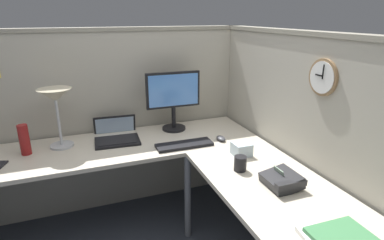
{
  "coord_description": "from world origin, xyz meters",
  "views": [
    {
      "loc": [
        -0.55,
        -1.8,
        1.68
      ],
      "look_at": [
        0.23,
        0.26,
        0.93
      ],
      "focal_mm": 29.37,
      "sensor_mm": 36.0,
      "label": 1
    }
  ],
  "objects": [
    {
      "name": "cubicle_wall_back",
      "position": [
        -0.36,
        0.87,
        0.79
      ],
      "size": [
        2.57,
        0.12,
        1.58
      ],
      "color": "#A8A393",
      "rests_on": "ground"
    },
    {
      "name": "desk",
      "position": [
        -0.15,
        -0.05,
        0.63
      ],
      "size": [
        2.35,
        2.15,
        0.73
      ],
      "color": "beige",
      "rests_on": "ground"
    },
    {
      "name": "tissue_box",
      "position": [
        0.5,
        -0.03,
        0.78
      ],
      "size": [
        0.12,
        0.12,
        0.09
      ],
      "primitive_type": "cube",
      "color": "silver",
      "rests_on": "desk"
    },
    {
      "name": "computer_mouse",
      "position": [
        0.48,
        0.26,
        0.75
      ],
      "size": [
        0.06,
        0.1,
        0.03
      ],
      "primitive_type": "ellipsoid",
      "color": "#38383D",
      "rests_on": "desk"
    },
    {
      "name": "desk_lamp_dome",
      "position": [
        -0.69,
        0.58,
        1.09
      ],
      "size": [
        0.24,
        0.24,
        0.44
      ],
      "color": "#B7BABF",
      "rests_on": "desk"
    },
    {
      "name": "keyboard",
      "position": [
        0.17,
        0.26,
        0.74
      ],
      "size": [
        0.43,
        0.15,
        0.02
      ],
      "primitive_type": "cube",
      "rotation": [
        0.0,
        0.0,
        -0.01
      ],
      "color": "black",
      "rests_on": "desk"
    },
    {
      "name": "monitor",
      "position": [
        0.21,
        0.64,
        1.02
      ],
      "size": [
        0.46,
        0.2,
        0.5
      ],
      "color": "black",
      "rests_on": "desk"
    },
    {
      "name": "laptop",
      "position": [
        -0.28,
        0.62,
        0.75
      ],
      "size": [
        0.36,
        0.4,
        0.22
      ],
      "color": "black",
      "rests_on": "desk"
    },
    {
      "name": "office_phone",
      "position": [
        0.5,
        -0.5,
        0.77
      ],
      "size": [
        0.19,
        0.21,
        0.11
      ],
      "color": "#232326",
      "rests_on": "desk"
    },
    {
      "name": "thermos_flask",
      "position": [
        -0.93,
        0.53,
        0.84
      ],
      "size": [
        0.07,
        0.07,
        0.22
      ],
      "primitive_type": "cylinder",
      "color": "maroon",
      "rests_on": "desk"
    },
    {
      "name": "coffee_mug",
      "position": [
        0.37,
        -0.23,
        0.78
      ],
      "size": [
        0.08,
        0.08,
        0.1
      ],
      "primitive_type": "cylinder",
      "color": "black",
      "rests_on": "desk"
    },
    {
      "name": "book_stack",
      "position": [
        0.45,
        -0.98,
        0.75
      ],
      "size": [
        0.31,
        0.25,
        0.04
      ],
      "color": "silver",
      "rests_on": "desk"
    },
    {
      "name": "wall_clock",
      "position": [
        0.82,
        -0.38,
        1.33
      ],
      "size": [
        0.04,
        0.22,
        0.22
      ],
      "color": "olive"
    },
    {
      "name": "cubicle_wall_right",
      "position": [
        0.87,
        -0.27,
        0.79
      ],
      "size": [
        0.12,
        2.37,
        1.58
      ],
      "color": "#A8A393",
      "rests_on": "ground"
    }
  ]
}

